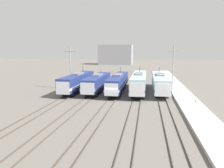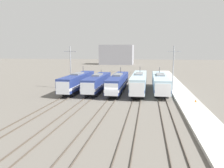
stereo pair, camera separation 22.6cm
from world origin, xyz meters
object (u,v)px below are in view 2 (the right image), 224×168
object	(u,v)px
locomotive_far_left	(77,82)
locomotive_center_right	(139,83)
locomotive_center_left	(97,83)
locomotive_far_right	(160,83)
catenary_tower_left	(71,66)
traffic_cone	(196,101)
locomotive_center	(118,83)
catenary_tower_right	(173,67)

from	to	relation	value
locomotive_far_left	locomotive_center_right	distance (m)	13.86
locomotive_far_left	locomotive_center_left	xyz separation A→B (m)	(4.61, -0.11, -0.09)
locomotive_center_left	locomotive_far_right	world-z (taller)	locomotive_far_right
locomotive_far_right	catenary_tower_left	xyz separation A→B (m)	(-20.91, 0.86, 3.41)
locomotive_far_left	locomotive_center_right	size ratio (longest dim) A/B	0.95
locomotive_far_left	traffic_cone	distance (m)	25.49
locomotive_center	traffic_cone	size ratio (longest dim) A/B	35.34
locomotive_center_left	locomotive_center	bearing A→B (deg)	4.73
locomotive_center_right	locomotive_far_right	distance (m)	4.72
catenary_tower_left	traffic_cone	world-z (taller)	catenary_tower_left
locomotive_center	traffic_cone	bearing A→B (deg)	-31.32
locomotive_center_right	catenary_tower_right	world-z (taller)	catenary_tower_right
locomotive_center_left	locomotive_center_right	xyz separation A→B (m)	(9.23, 0.82, 0.17)
catenary_tower_right	locomotive_far_right	bearing A→B (deg)	-162.61
locomotive_center_right	locomotive_center_left	bearing A→B (deg)	-174.94
catenary_tower_left	locomotive_center_right	bearing A→B (deg)	-6.46
locomotive_far_left	locomotive_center_left	distance (m)	4.62
locomotive_center	catenary_tower_left	size ratio (longest dim) A/B	1.87
locomotive_center_left	locomotive_far_right	bearing A→B (deg)	7.43
locomotive_center_left	locomotive_far_right	size ratio (longest dim) A/B	0.86
locomotive_center_left	catenary_tower_right	distance (m)	17.15
catenary_tower_right	traffic_cone	world-z (taller)	catenary_tower_right
locomotive_center_right	traffic_cone	size ratio (longest dim) A/B	36.48
locomotive_far_right	catenary_tower_right	world-z (taller)	catenary_tower_right
locomotive_far_right	catenary_tower_right	size ratio (longest dim) A/B	1.97
locomotive_far_left	locomotive_center_right	xyz separation A→B (m)	(13.84, 0.71, 0.07)
locomotive_center	catenary_tower_right	distance (m)	12.66
traffic_cone	locomotive_center	bearing A→B (deg)	148.68
locomotive_center_left	locomotive_far_left	bearing A→B (deg)	178.62
locomotive_far_right	catenary_tower_left	bearing A→B (deg)	177.65
traffic_cone	locomotive_far_left	bearing A→B (deg)	160.08
locomotive_center_left	locomotive_center	world-z (taller)	locomotive_center
locomotive_center_right	locomotive_far_right	size ratio (longest dim) A/B	0.98
locomotive_center_right	locomotive_far_right	world-z (taller)	locomotive_center_right
catenary_tower_right	locomotive_center	bearing A→B (deg)	-169.21
locomotive_far_right	catenary_tower_left	world-z (taller)	catenary_tower_left
locomotive_far_left	locomotive_center_right	bearing A→B (deg)	2.92
catenary_tower_left	locomotive_center	bearing A→B (deg)	-11.05
locomotive_far_left	traffic_cone	world-z (taller)	locomotive_far_left
locomotive_far_right	traffic_cone	xyz separation A→B (m)	(5.47, -10.37, -1.43)
locomotive_far_left	locomotive_center_left	world-z (taller)	locomotive_far_left
locomotive_center	catenary_tower_right	world-z (taller)	catenary_tower_right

